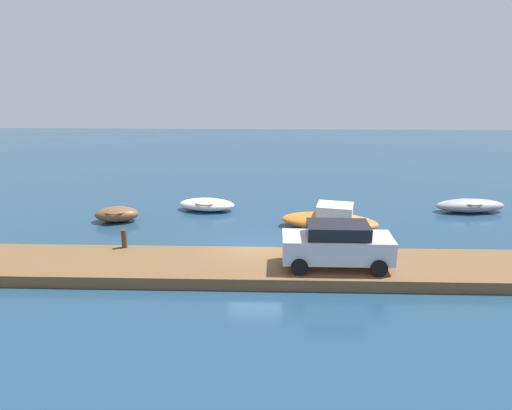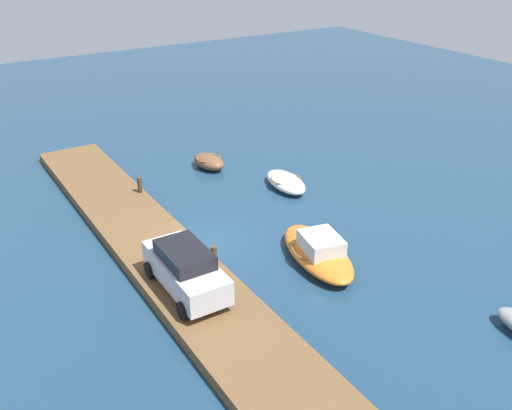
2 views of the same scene
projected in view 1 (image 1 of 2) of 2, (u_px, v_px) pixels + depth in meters
ground_plane at (257, 252)px, 21.00m from camera, size 84.00×84.00×0.00m
dock_platform at (255, 267)px, 18.92m from camera, size 27.34×3.28×0.45m
dinghy_brown at (117, 214)px, 25.06m from camera, size 2.40×1.58×0.79m
motorboat_orange at (330, 220)px, 23.88m from camera, size 5.18×3.04×1.30m
rowboat_white at (207, 204)px, 27.00m from camera, size 3.32×1.87×0.67m
rowboat_grey at (470, 205)px, 26.70m from camera, size 3.93×1.54×0.74m
mooring_post_west at (124, 239)px, 20.24m from camera, size 0.23×0.23×0.79m
mooring_post_mid_west at (305, 241)px, 20.02m from camera, size 0.24×0.24×0.73m
parked_car at (337, 244)px, 18.18m from camera, size 4.19×1.90×1.75m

